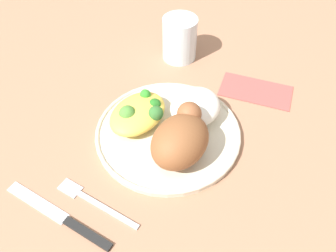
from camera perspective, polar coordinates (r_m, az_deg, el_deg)
The scene contains 9 objects.
ground_plane at distance 0.59m, azimuth -0.00°, elevation -1.56°, with size 2.00×2.00×0.00m, color #A17054.
plate at distance 0.59m, azimuth -0.00°, elevation -1.09°, with size 0.25×0.25×0.01m.
roasted_chicken at distance 0.52m, azimuth 2.16°, elevation -2.13°, with size 0.12×0.08×0.07m.
rice_pile at distance 0.59m, azimuth 4.57°, elevation 3.24°, with size 0.09×0.08×0.05m, color white.
mac_cheese_with_broccoli at distance 0.59m, azimuth -4.92°, elevation 2.24°, with size 0.11×0.09×0.04m.
fork at distance 0.53m, azimuth -12.39°, elevation -12.13°, with size 0.02×0.14×0.01m.
knife at distance 0.52m, azimuth -16.65°, elevation -14.75°, with size 0.03×0.19×0.01m.
water_glass at distance 0.73m, azimuth 1.96°, elevation 14.35°, with size 0.07×0.07×0.09m, color silver.
napkin at distance 0.69m, azimuth 14.43°, elevation 5.76°, with size 0.07×0.14×0.00m, color #DB4C47.
Camera 1 is at (-0.32, -0.22, 0.45)m, focal length 36.55 mm.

